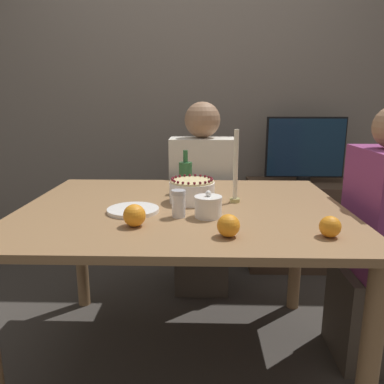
# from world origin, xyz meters

# --- Properties ---
(ground_plane) EXTENTS (12.00, 12.00, 0.00)m
(ground_plane) POSITION_xyz_m (0.00, 0.00, 0.00)
(ground_plane) COLOR #3D3833
(wall_behind) EXTENTS (8.00, 0.05, 2.60)m
(wall_behind) POSITION_xyz_m (0.00, 1.40, 1.30)
(wall_behind) COLOR slate
(wall_behind) RESTS_ON ground_plane
(dining_table) EXTENTS (1.40, 1.10, 0.77)m
(dining_table) POSITION_xyz_m (0.00, 0.00, 0.66)
(dining_table) COLOR #936D47
(dining_table) RESTS_ON ground_plane
(cake) EXTENTS (0.20, 0.20, 0.11)m
(cake) POSITION_xyz_m (0.04, 0.07, 0.82)
(cake) COLOR white
(cake) RESTS_ON dining_table
(sugar_bowl) EXTENTS (0.11, 0.11, 0.11)m
(sugar_bowl) POSITION_xyz_m (0.11, -0.16, 0.81)
(sugar_bowl) COLOR white
(sugar_bowl) RESTS_ON dining_table
(sugar_shaker) EXTENTS (0.06, 0.06, 0.11)m
(sugar_shaker) POSITION_xyz_m (-0.01, -0.16, 0.83)
(sugar_shaker) COLOR white
(sugar_shaker) RESTS_ON dining_table
(plate_stack) EXTENTS (0.21, 0.21, 0.02)m
(plate_stack) POSITION_xyz_m (-0.20, -0.10, 0.78)
(plate_stack) COLOR white
(plate_stack) RESTS_ON dining_table
(candle) EXTENTS (0.05, 0.05, 0.33)m
(candle) POSITION_xyz_m (0.23, 0.07, 0.91)
(candle) COLOR tan
(candle) RESTS_ON dining_table
(bottle) EXTENTS (0.07, 0.07, 0.21)m
(bottle) POSITION_xyz_m (0.00, 0.25, 0.85)
(bottle) COLOR #2D6638
(bottle) RESTS_ON dining_table
(orange_fruit_0) EXTENTS (0.07, 0.07, 0.07)m
(orange_fruit_0) POSITION_xyz_m (0.51, -0.37, 0.81)
(orange_fruit_0) COLOR orange
(orange_fruit_0) RESTS_ON dining_table
(orange_fruit_1) EXTENTS (0.08, 0.08, 0.08)m
(orange_fruit_1) POSITION_xyz_m (-0.16, -0.28, 0.81)
(orange_fruit_1) COLOR orange
(orange_fruit_1) RESTS_ON dining_table
(orange_fruit_2) EXTENTS (0.08, 0.08, 0.08)m
(orange_fruit_2) POSITION_xyz_m (0.17, -0.38, 0.81)
(orange_fruit_2) COLOR orange
(orange_fruit_2) RESTS_ON dining_table
(person_man_blue_shirt) EXTENTS (0.40, 0.34, 1.22)m
(person_man_blue_shirt) POSITION_xyz_m (0.08, 0.75, 0.53)
(person_man_blue_shirt) COLOR #473D33
(person_man_blue_shirt) RESTS_ON ground_plane
(person_woman_floral) EXTENTS (0.34, 0.40, 1.20)m
(person_woman_floral) POSITION_xyz_m (0.90, 0.05, 0.52)
(person_woman_floral) COLOR #473D33
(person_woman_floral) RESTS_ON ground_plane
(side_cabinet) EXTENTS (0.79, 0.44, 0.64)m
(side_cabinet) POSITION_xyz_m (0.83, 1.14, 0.32)
(side_cabinet) COLOR #4C3828
(side_cabinet) RESTS_ON ground_plane
(tv_monitor) EXTENTS (0.57, 0.10, 0.47)m
(tv_monitor) POSITION_xyz_m (0.83, 1.14, 0.88)
(tv_monitor) COLOR black
(tv_monitor) RESTS_ON side_cabinet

